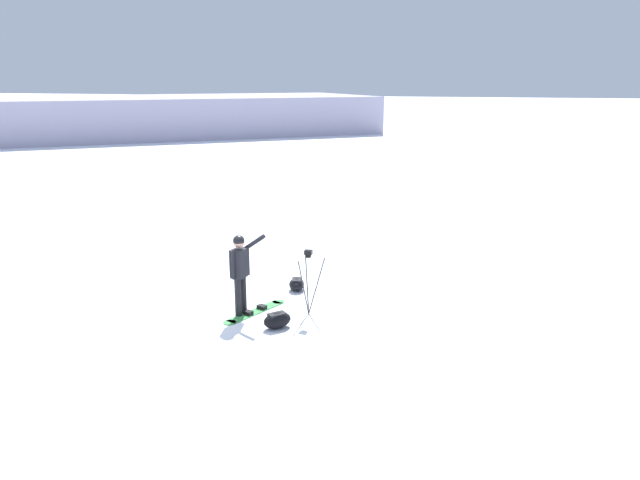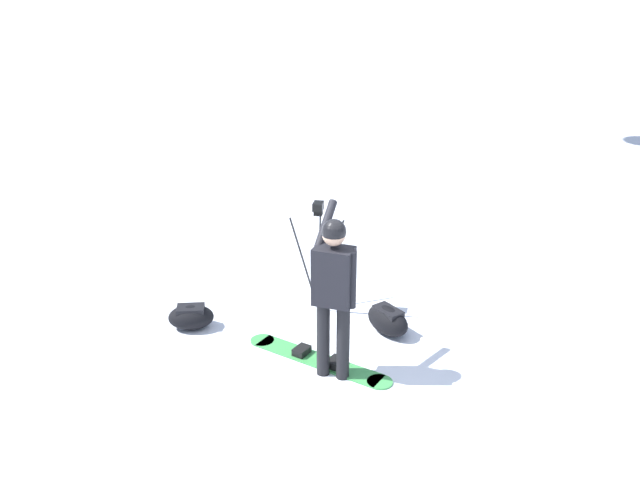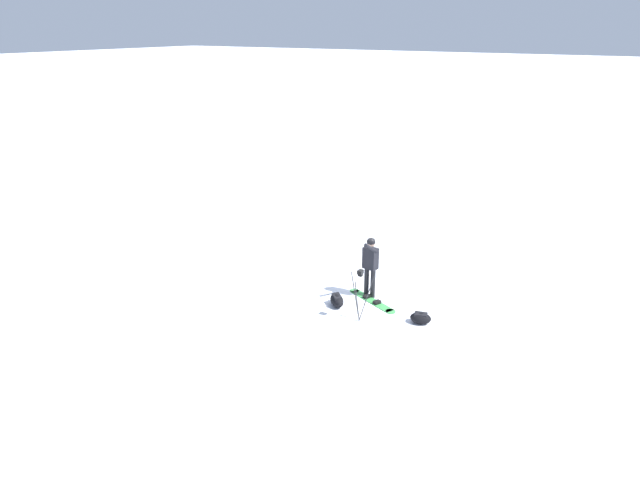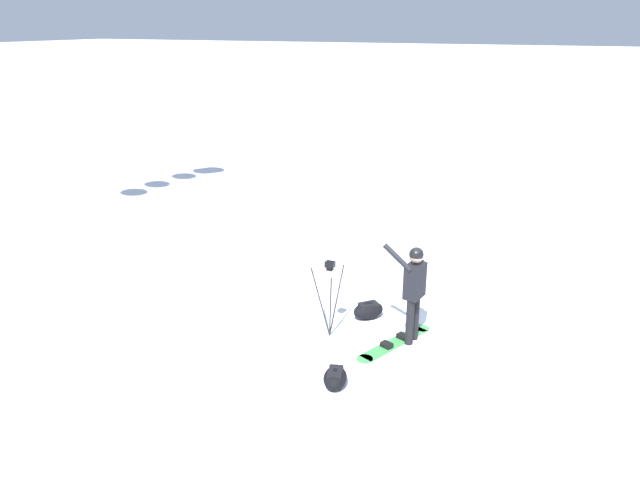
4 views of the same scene
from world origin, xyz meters
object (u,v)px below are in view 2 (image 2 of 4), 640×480
object	(u,v)px
snowboard	(318,359)
gear_bag_large	(191,316)
snowboarder	(334,282)
camera_tripod	(318,235)
gear_bag_small	(388,320)

from	to	relation	value
snowboard	gear_bag_large	size ratio (longest dim) A/B	2.76
snowboarder	camera_tripod	distance (m)	1.47
snowboard	gear_bag_small	bearing A→B (deg)	47.26
snowboarder	gear_bag_large	xyz separation A→B (m)	(-1.85, 0.69, -0.95)
camera_tripod	snowboard	bearing A→B (deg)	-79.67
snowboard	gear_bag_large	xyz separation A→B (m)	(-1.64, 0.45, 0.13)
snowboard	gear_bag_small	world-z (taller)	gear_bag_small
snowboarder	gear_bag_large	distance (m)	2.19
snowboarder	gear_bag_small	xyz separation A→B (m)	(0.49, 0.99, -0.93)
snowboarder	gear_bag_small	world-z (taller)	snowboarder
gear_bag_large	camera_tripod	xyz separation A→B (m)	(1.43, 0.72, 0.88)
snowboard	camera_tripod	world-z (taller)	camera_tripod
snowboarder	gear_bag_large	bearing A→B (deg)	159.63
camera_tripod	gear_bag_small	world-z (taller)	camera_tripod
snowboarder	camera_tripod	world-z (taller)	snowboarder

